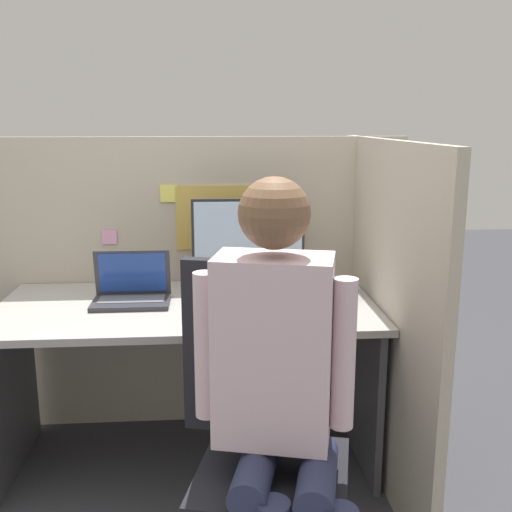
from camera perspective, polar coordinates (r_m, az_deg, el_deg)
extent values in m
cube|color=#B7AD99|center=(2.97, -6.30, -2.70)|extent=(2.10, 0.04, 1.43)
cube|color=gold|center=(2.87, -4.07, 3.67)|extent=(0.36, 0.01, 0.31)
cube|color=#F4EA66|center=(2.86, -8.30, 5.92)|extent=(0.08, 0.01, 0.08)
cube|color=#EA9EC6|center=(2.93, -13.78, 1.77)|extent=(0.07, 0.01, 0.07)
cube|color=#B7AD99|center=(2.61, 11.93, -5.15)|extent=(0.04, 1.42, 1.43)
cube|color=#9E9993|center=(2.58, -6.59, -4.91)|extent=(1.60, 0.77, 0.03)
cube|color=#4C4C51|center=(2.85, -22.36, -12.06)|extent=(0.03, 0.65, 0.71)
cube|color=#4C4C51|center=(2.79, 9.92, -11.78)|extent=(0.03, 0.65, 0.71)
cube|color=orange|center=(2.76, -0.72, -2.60)|extent=(0.34, 0.24, 0.06)
cylinder|color=#232328|center=(2.75, -0.72, -1.83)|extent=(0.23, 0.23, 0.01)
cylinder|color=#232328|center=(2.74, -0.72, -1.27)|extent=(0.04, 0.04, 0.04)
cube|color=#232328|center=(2.71, -0.74, 2.19)|extent=(0.51, 0.02, 0.32)
cube|color=silver|center=(2.70, -0.72, 2.14)|extent=(0.49, 0.00, 0.29)
cube|color=#2D2D33|center=(2.60, -11.80, -4.36)|extent=(0.33, 0.20, 0.02)
cube|color=#5B5B60|center=(2.61, -11.77, -4.03)|extent=(0.28, 0.11, 0.00)
cube|color=#2D2D33|center=(2.65, -11.68, -1.54)|extent=(0.33, 0.04, 0.20)
cube|color=#1E3D93|center=(2.65, -11.69, -1.56)|extent=(0.29, 0.03, 0.18)
ellipsoid|color=silver|center=(2.47, -6.33, -4.95)|extent=(0.06, 0.04, 0.03)
cube|color=black|center=(2.70, 8.62, -3.18)|extent=(0.04, 0.17, 0.06)
cone|color=orange|center=(2.41, 2.55, -5.22)|extent=(0.04, 0.11, 0.04)
cylinder|color=green|center=(2.48, 2.37, -4.74)|extent=(0.02, 0.02, 0.02)
cube|color=black|center=(1.98, 1.58, -20.55)|extent=(0.56, 0.56, 0.07)
cube|color=black|center=(2.05, -0.86, -8.74)|extent=(0.44, 0.15, 0.61)
cylinder|color=#282D4C|center=(1.85, -0.06, -19.82)|extent=(0.18, 0.33, 0.11)
cylinder|color=#282D4C|center=(1.84, 5.85, -20.22)|extent=(0.18, 0.33, 0.11)
cube|color=silver|center=(1.78, 1.66, -8.94)|extent=(0.38, 0.28, 0.57)
sphere|color=brown|center=(1.68, 1.75, 4.10)|extent=(0.21, 0.21, 0.21)
cylinder|color=silver|center=(1.82, -4.81, -8.52)|extent=(0.07, 0.07, 0.45)
cylinder|color=silver|center=(1.77, 8.34, -9.26)|extent=(0.07, 0.07, 0.45)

